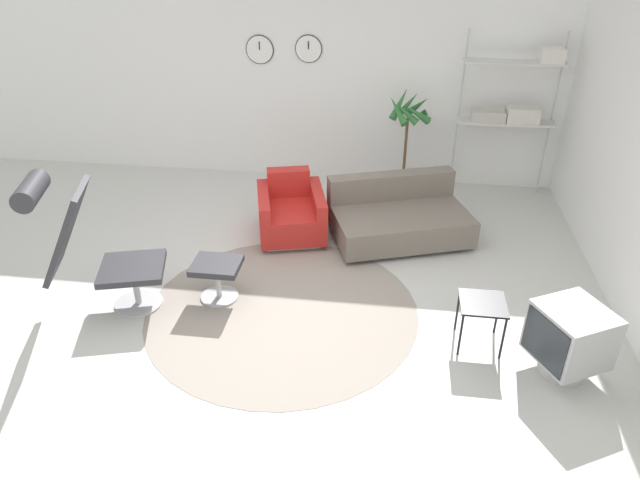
# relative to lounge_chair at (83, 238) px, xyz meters

# --- Properties ---
(ground_plane) EXTENTS (12.00, 12.00, 0.00)m
(ground_plane) POSITION_rel_lounge_chair_xyz_m (1.62, 0.35, -0.75)
(ground_plane) COLOR silver
(wall_back) EXTENTS (12.00, 0.09, 2.80)m
(wall_back) POSITION_rel_lounge_chair_xyz_m (1.62, 3.39, 0.65)
(wall_back) COLOR white
(wall_back) RESTS_ON ground_plane
(round_rug) EXTENTS (2.52, 2.52, 0.01)m
(round_rug) POSITION_rel_lounge_chair_xyz_m (1.71, 0.19, -0.75)
(round_rug) COLOR gray
(round_rug) RESTS_ON ground_plane
(lounge_chair) EXTENTS (1.16, 0.79, 1.32)m
(lounge_chair) POSITION_rel_lounge_chair_xyz_m (0.00, 0.00, 0.00)
(lounge_chair) COLOR #BCBCC1
(lounge_chair) RESTS_ON ground_plane
(ottoman) EXTENTS (0.44, 0.38, 0.39)m
(ottoman) POSITION_rel_lounge_chair_xyz_m (1.07, 0.31, -0.47)
(ottoman) COLOR #BCBCC1
(ottoman) RESTS_ON ground_plane
(armchair_red) EXTENTS (0.91, 0.99, 0.68)m
(armchair_red) POSITION_rel_lounge_chair_xyz_m (1.54, 1.64, -0.50)
(armchair_red) COLOR silver
(armchair_red) RESTS_ON ground_plane
(couch_low) EXTENTS (1.70, 1.38, 0.65)m
(couch_low) POSITION_rel_lounge_chair_xyz_m (2.74, 1.75, -0.52)
(couch_low) COLOR black
(couch_low) RESTS_ON ground_plane
(side_table) EXTENTS (0.38, 0.38, 0.43)m
(side_table) POSITION_rel_lounge_chair_xyz_m (3.45, -0.05, -0.37)
(side_table) COLOR black
(side_table) RESTS_ON ground_plane
(crt_television) EXTENTS (0.67, 0.68, 0.61)m
(crt_television) POSITION_rel_lounge_chair_xyz_m (4.09, -0.32, -0.42)
(crt_television) COLOR #B7B7B7
(crt_television) RESTS_ON ground_plane
(potted_plant) EXTENTS (0.58, 0.58, 1.38)m
(potted_plant) POSITION_rel_lounge_chair_xyz_m (2.80, 2.87, 0.01)
(potted_plant) COLOR #333338
(potted_plant) RESTS_ON ground_plane
(shelf_unit) EXTENTS (1.19, 0.28, 2.04)m
(shelf_unit) POSITION_rel_lounge_chair_xyz_m (4.06, 3.06, 0.51)
(shelf_unit) COLOR #BCBCC1
(shelf_unit) RESTS_ON ground_plane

